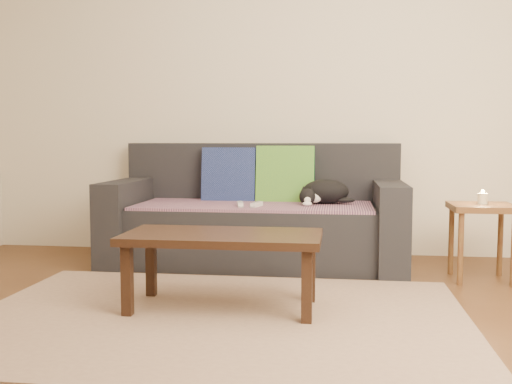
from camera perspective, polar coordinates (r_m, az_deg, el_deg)
ground at (r=2.93m, az=-4.29°, el=-12.84°), size 4.50×4.50×0.00m
back_wall at (r=4.78m, az=0.73°, el=9.84°), size 4.50×0.04×2.60m
sofa at (r=4.38m, az=0.02°, el=-2.72°), size 2.10×0.94×0.87m
throw_blanket at (r=4.27m, az=-0.15°, el=-1.27°), size 1.66×0.74×0.02m
cushion_navy at (r=4.55m, az=-2.57°, el=1.63°), size 0.41×0.16×0.42m
cushion_green at (r=4.49m, az=2.81°, el=1.59°), size 0.43×0.17×0.44m
cat at (r=4.30m, az=6.51°, el=-0.01°), size 0.40×0.35×0.17m
wii_remote_a at (r=4.11m, az=-1.52°, el=-1.17°), size 0.07×0.15×0.03m
wii_remote_b at (r=4.09m, az=0.06°, el=-1.19°), size 0.07×0.15×0.03m
side_table at (r=4.06m, az=20.72°, el=-2.30°), size 0.39×0.39×0.49m
candle at (r=4.05m, az=20.78°, el=-0.57°), size 0.06×0.06×0.09m
rug at (r=3.07m, az=-3.69°, el=-11.89°), size 2.50×1.80×0.01m
coffee_table at (r=3.14m, az=-3.21°, el=-4.87°), size 1.03×0.51×0.41m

